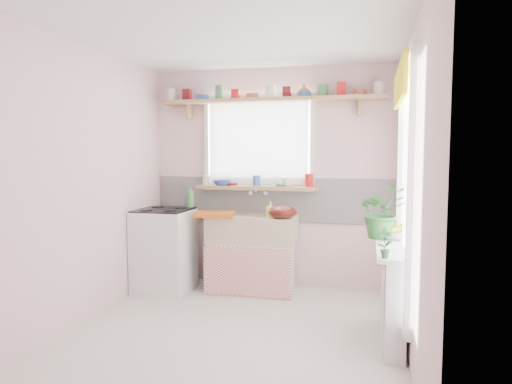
# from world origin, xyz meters

# --- Properties ---
(room) EXTENTS (3.20, 3.20, 3.20)m
(room) POSITION_xyz_m (0.66, 0.86, 1.37)
(room) COLOR silver
(room) RESTS_ON ground
(sink_unit) EXTENTS (0.95, 0.65, 1.11)m
(sink_unit) POSITION_xyz_m (-0.15, 1.29, 0.43)
(sink_unit) COLOR white
(sink_unit) RESTS_ON ground
(cooker) EXTENTS (0.58, 0.58, 0.93)m
(cooker) POSITION_xyz_m (-1.10, 1.05, 0.46)
(cooker) COLOR white
(cooker) RESTS_ON ground
(radiator_ledge) EXTENTS (0.22, 0.95, 0.78)m
(radiator_ledge) POSITION_xyz_m (1.30, 0.20, 0.40)
(radiator_ledge) COLOR white
(radiator_ledge) RESTS_ON ground
(windowsill) EXTENTS (1.40, 0.22, 0.04)m
(windowsill) POSITION_xyz_m (-0.15, 1.48, 1.14)
(windowsill) COLOR tan
(windowsill) RESTS_ON room
(pine_shelf) EXTENTS (2.52, 0.24, 0.04)m
(pine_shelf) POSITION_xyz_m (0.00, 1.47, 2.12)
(pine_shelf) COLOR tan
(pine_shelf) RESTS_ON room
(shelf_crockery) EXTENTS (2.47, 0.11, 0.12)m
(shelf_crockery) POSITION_xyz_m (-0.02, 1.47, 2.19)
(shelf_crockery) COLOR silver
(shelf_crockery) RESTS_ON pine_shelf
(sill_crockery) EXTENTS (1.35, 0.11, 0.12)m
(sill_crockery) POSITION_xyz_m (-0.15, 1.48, 1.22)
(sill_crockery) COLOR silver
(sill_crockery) RESTS_ON windowsill
(dish_tray) EXTENTS (0.48, 0.40, 0.04)m
(dish_tray) POSITION_xyz_m (-0.53, 1.10, 0.87)
(dish_tray) COLOR #CC5A12
(dish_tray) RESTS_ON sink_unit
(colander) EXTENTS (0.39, 0.39, 0.14)m
(colander) POSITION_xyz_m (0.22, 1.10, 0.92)
(colander) COLOR #4F100D
(colander) RESTS_ON sink_unit
(jade_plant) EXTENTS (0.54, 0.52, 0.48)m
(jade_plant) POSITION_xyz_m (1.21, 0.60, 1.01)
(jade_plant) COLOR #296729
(jade_plant) RESTS_ON radiator_ledge
(fruit_bowl) EXTENTS (0.33, 0.33, 0.07)m
(fruit_bowl) POSITION_xyz_m (1.33, 0.60, 0.81)
(fruit_bowl) COLOR silver
(fruit_bowl) RESTS_ON radiator_ledge
(herb_pot) EXTENTS (0.12, 0.08, 0.22)m
(herb_pot) POSITION_xyz_m (1.21, -0.20, 0.88)
(herb_pot) COLOR #29662A
(herb_pot) RESTS_ON radiator_ledge
(soap_bottle_sink) EXTENTS (0.10, 0.11, 0.18)m
(soap_bottle_sink) POSITION_xyz_m (0.09, 1.10, 0.94)
(soap_bottle_sink) COLOR #E4EC69
(soap_bottle_sink) RESTS_ON sink_unit
(sill_cup) EXTENTS (0.16, 0.16, 0.10)m
(sill_cup) POSITION_xyz_m (0.22, 1.42, 1.21)
(sill_cup) COLOR #EDE8CE
(sill_cup) RESTS_ON windowsill
(sill_bowl) EXTENTS (0.23, 0.23, 0.06)m
(sill_bowl) POSITION_xyz_m (-0.55, 1.42, 1.19)
(sill_bowl) COLOR #3246A3
(sill_bowl) RESTS_ON windowsill
(shelf_vase) EXTENTS (0.15, 0.15, 0.16)m
(shelf_vase) POSITION_xyz_m (0.37, 1.53, 2.22)
(shelf_vase) COLOR #AE6A35
(shelf_vase) RESTS_ON pine_shelf
(cooker_bottle) EXTENTS (0.11, 0.11, 0.27)m
(cooker_bottle) POSITION_xyz_m (-0.88, 1.27, 1.05)
(cooker_bottle) COLOR #428447
(cooker_bottle) RESTS_ON cooker
(fruit) EXTENTS (0.20, 0.14, 0.10)m
(fruit) POSITION_xyz_m (1.34, 0.61, 0.87)
(fruit) COLOR orange
(fruit) RESTS_ON fruit_bowl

